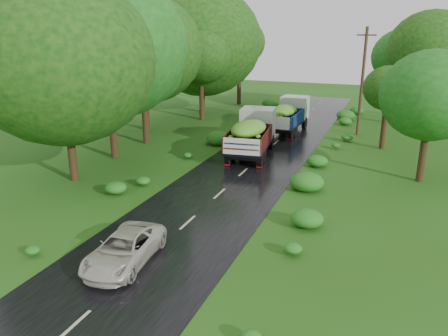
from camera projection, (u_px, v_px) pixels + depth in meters
The scene contains 10 objects.
ground at pixel (142, 264), 16.98m from camera, with size 120.00×120.00×0.00m, color #244B10.
road at pixel (197, 214), 21.40m from camera, with size 6.50×80.00×0.02m, color black.
road_lines at pixel (205, 207), 22.28m from camera, with size 0.12×69.60×0.00m.
truck_near at pixel (253, 131), 31.01m from camera, with size 3.39×7.36×2.98m.
truck_far at pixel (289, 114), 37.86m from camera, with size 2.62×6.79×2.82m.
car at pixel (124, 249), 16.83m from camera, with size 1.97×4.27×1.19m, color beige.
utility_pole at pixel (362, 81), 35.85m from camera, with size 1.55×0.26×8.81m.
trees_left at pixel (160, 50), 35.91m from camera, with size 7.48×32.94×9.68m.
trees_right at pixel (417, 65), 35.38m from camera, with size 6.24×24.59×8.63m.
shrubs at pixel (253, 159), 29.26m from camera, with size 11.90×44.00×0.70m.
Camera 1 is at (8.44, -12.80, 8.78)m, focal length 35.00 mm.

